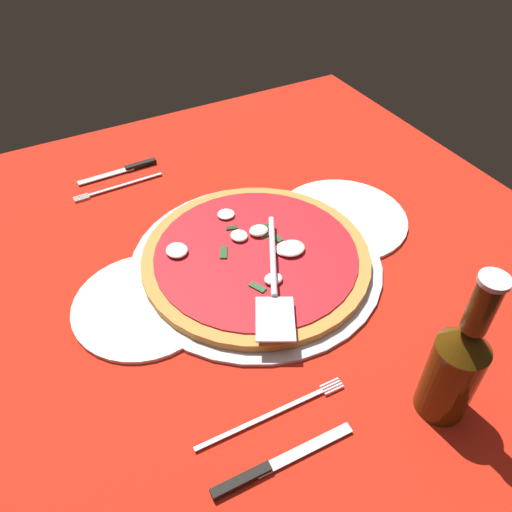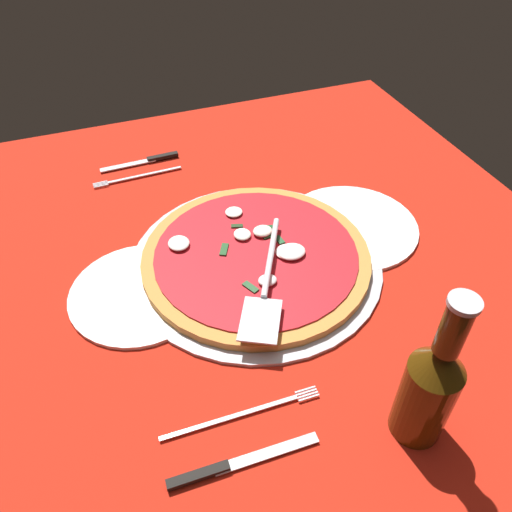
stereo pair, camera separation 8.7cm
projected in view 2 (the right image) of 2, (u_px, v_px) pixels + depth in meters
The scene contains 10 objects.
ground_plane at pixel (249, 262), 89.24cm from camera, with size 113.93×113.93×0.80cm, color #B51D10.
checker_pattern at pixel (249, 260), 88.94cm from camera, with size 113.93×113.93×0.10cm.
pizza_pan at pixel (256, 262), 87.76cm from camera, with size 43.09×43.09×0.96cm, color #B6B5BE.
dinner_plate_left at pixel (140, 293), 82.38cm from camera, with size 22.57×22.57×1.00cm, color white.
dinner_plate_right at pixel (351, 226), 94.85cm from camera, with size 24.70×24.70×1.00cm, color white.
pizza at pixel (256, 256), 86.86cm from camera, with size 38.97×38.97×3.00cm.
pizza_server at pixel (266, 282), 79.00cm from camera, with size 15.68×25.33×1.00cm.
place_setting_near at pixel (237, 441), 63.94cm from camera, with size 22.13×14.11×1.40cm.
place_setting_far at pixel (143, 170), 109.14cm from camera, with size 20.28×11.97×1.40cm.
beer_bottle at pixel (430, 387), 59.39cm from camera, with size 6.54×6.54×24.32cm.
Camera 2 is at (-21.55, -61.03, 61.07)cm, focal length 35.68 mm.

